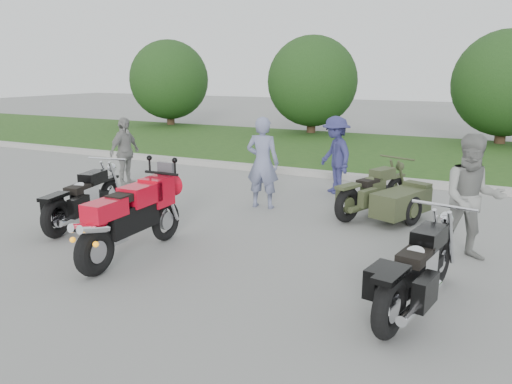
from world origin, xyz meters
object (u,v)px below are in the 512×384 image
at_px(cruiser_left, 82,200).
at_px(cruiser_sidecar, 388,198).
at_px(person_denim, 335,155).
at_px(person_back, 125,152).
at_px(person_stripe, 263,163).
at_px(cruiser_right, 416,274).
at_px(sportbike_red, 130,216).
at_px(person_grey, 472,198).

xyz_separation_m(cruiser_left, cruiser_sidecar, (4.68, 2.70, -0.05)).
bearing_deg(person_denim, person_back, -116.11).
bearing_deg(person_denim, cruiser_left, -81.85).
height_order(cruiser_left, cruiser_sidecar, cruiser_left).
bearing_deg(person_stripe, cruiser_right, 129.91).
relative_size(sportbike_red, person_denim, 1.32).
height_order(cruiser_left, cruiser_right, cruiser_right).
xyz_separation_m(cruiser_right, person_grey, (0.41, 1.99, 0.45)).
distance_m(sportbike_red, person_grey, 4.82).
xyz_separation_m(sportbike_red, cruiser_sidecar, (2.90, 3.54, -0.23)).
xyz_separation_m(cruiser_left, person_back, (-1.35, 2.70, 0.35)).
distance_m(cruiser_sidecar, person_denim, 2.19).
xyz_separation_m(sportbike_red, cruiser_right, (3.93, 0.09, -0.17)).
height_order(sportbike_red, person_stripe, person_stripe).
bearing_deg(cruiser_left, person_grey, 0.63).
bearing_deg(cruiser_sidecar, person_back, -159.12).
distance_m(person_stripe, person_grey, 4.00).
xyz_separation_m(cruiser_sidecar, person_stripe, (-2.38, -0.26, 0.50)).
bearing_deg(cruiser_sidecar, sportbike_red, -108.41).
relative_size(sportbike_red, person_grey, 1.24).
xyz_separation_m(person_stripe, person_back, (-3.65, 0.26, -0.09)).
xyz_separation_m(sportbike_red, cruiser_left, (-1.78, 0.84, -0.18)).
xyz_separation_m(cruiser_right, cruiser_sidecar, (-1.03, 3.45, -0.06)).
bearing_deg(person_stripe, sportbike_red, 74.02).
height_order(cruiser_right, person_denim, person_denim).
distance_m(cruiser_right, person_grey, 2.08).
bearing_deg(cruiser_right, cruiser_left, -177.21).
height_order(sportbike_red, cruiser_left, sportbike_red).
xyz_separation_m(cruiser_left, person_stripe, (2.30, 2.44, 0.45)).
xyz_separation_m(person_stripe, person_denim, (0.90, 1.80, -0.05)).
bearing_deg(cruiser_sidecar, cruiser_left, -129.17).
xyz_separation_m(cruiser_sidecar, person_grey, (1.44, -1.46, 0.51)).
distance_m(cruiser_right, person_denim, 5.60).
height_order(cruiser_sidecar, person_back, person_back).
xyz_separation_m(sportbike_red, person_denim, (1.41, 5.08, 0.22)).
distance_m(person_denim, person_back, 4.80).
bearing_deg(sportbike_red, person_stripe, 80.51).
bearing_deg(cruiser_sidecar, cruiser_right, -52.44).
bearing_deg(cruiser_right, person_grey, 88.80).
bearing_deg(sportbike_red, person_grey, 25.12).
bearing_deg(person_back, cruiser_left, -154.69).
distance_m(cruiser_right, cruiser_sidecar, 3.60).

